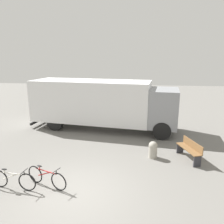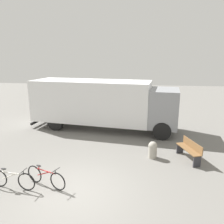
# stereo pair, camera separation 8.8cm
# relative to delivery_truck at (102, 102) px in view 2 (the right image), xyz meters

# --- Properties ---
(ground_plane) EXTENTS (60.00, 60.00, 0.00)m
(ground_plane) POSITION_rel_delivery_truck_xyz_m (0.21, -7.01, -1.74)
(ground_plane) COLOR slate
(delivery_truck) EXTENTS (9.41, 3.65, 3.08)m
(delivery_truck) POSITION_rel_delivery_truck_xyz_m (0.00, 0.00, 0.00)
(delivery_truck) COLOR white
(delivery_truck) RESTS_ON ground
(park_bench) EXTENTS (0.88, 1.57, 0.88)m
(park_bench) POSITION_rel_delivery_truck_xyz_m (4.67, -3.95, -1.24)
(park_bench) COLOR brown
(park_bench) RESTS_ON ground
(bicycle_near) EXTENTS (1.76, 0.44, 0.75)m
(bicycle_near) POSITION_rel_delivery_truck_xyz_m (-1.99, -7.06, -1.38)
(bicycle_near) COLOR black
(bicycle_near) RESTS_ON ground
(bicycle_middle) EXTENTS (1.67, 0.69, 0.75)m
(bicycle_middle) POSITION_rel_delivery_truck_xyz_m (-0.89, -6.77, -1.38)
(bicycle_middle) COLOR black
(bicycle_middle) RESTS_ON ground
(bollard_near_bench) EXTENTS (0.41, 0.41, 0.78)m
(bollard_near_bench) POSITION_rel_delivery_truck_xyz_m (3.03, -3.97, -1.32)
(bollard_near_bench) COLOR #9E998C
(bollard_near_bench) RESTS_ON ground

